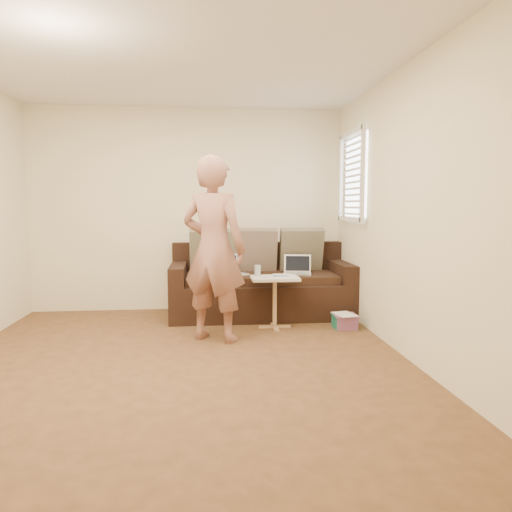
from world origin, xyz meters
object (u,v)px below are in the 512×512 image
at_px(sofa, 261,281).
at_px(laptop_silver, 297,275).
at_px(drinking_glass, 258,270).
at_px(person, 214,249).
at_px(side_table, 275,302).
at_px(laptop_white, 233,275).
at_px(striped_box, 345,321).

relative_size(sofa, laptop_silver, 6.61).
bearing_deg(drinking_glass, laptop_silver, 36.62).
xyz_separation_m(person, side_table, (0.68, 0.41, -0.64)).
distance_m(sofa, drinking_glass, 0.57).
height_order(sofa, laptop_white, sofa).
relative_size(laptop_white, side_table, 0.59).
bearing_deg(person, laptop_silver, -111.50).
bearing_deg(laptop_white, sofa, -19.16).
bearing_deg(laptop_white, striped_box, -61.21).
bearing_deg(laptop_white, laptop_silver, -35.73).
xyz_separation_m(laptop_silver, laptop_white, (-0.79, 0.04, 0.00)).
bearing_deg(sofa, laptop_silver, -16.47).
relative_size(laptop_silver, person, 0.18).
relative_size(laptop_silver, striped_box, 1.29).
xyz_separation_m(drinking_glass, striped_box, (0.95, -0.22, -0.55)).
relative_size(side_table, striped_box, 2.22).
bearing_deg(laptop_silver, striped_box, -42.86).
relative_size(laptop_silver, drinking_glass, 2.77).
height_order(sofa, person, person).
distance_m(sofa, laptop_white, 0.38).
distance_m(laptop_silver, person, 1.43).
height_order(drinking_glass, striped_box, drinking_glass).
distance_m(laptop_white, drinking_glass, 0.52).
distance_m(sofa, side_table, 0.65).
bearing_deg(sofa, laptop_white, -166.52).
bearing_deg(laptop_white, drinking_glass, -92.08).
bearing_deg(sofa, side_table, -82.40).
bearing_deg(laptop_silver, sofa, 176.48).
bearing_deg(person, sofa, -92.78).
relative_size(side_table, drinking_glass, 4.78).
bearing_deg(side_table, laptop_silver, 54.89).
xyz_separation_m(sofa, drinking_glass, (-0.10, -0.52, 0.21)).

